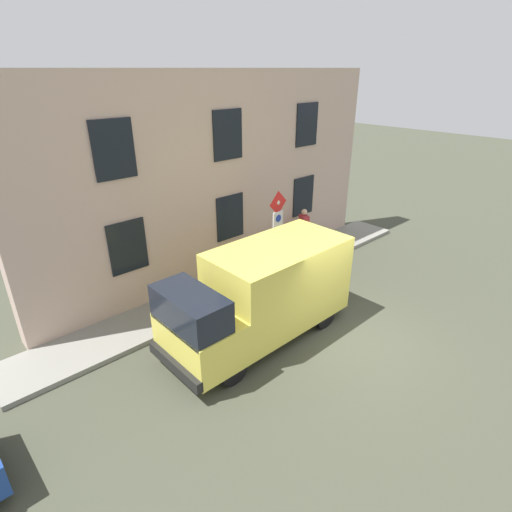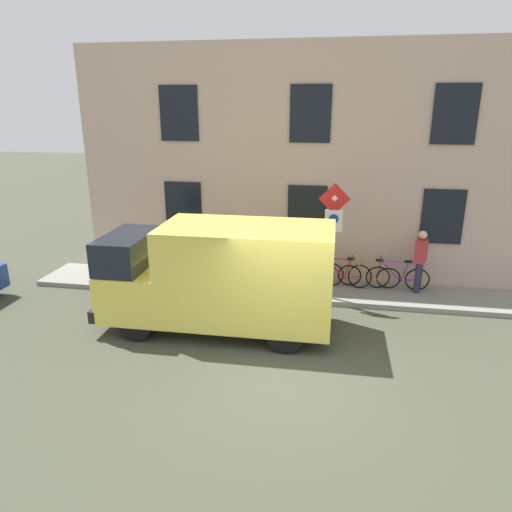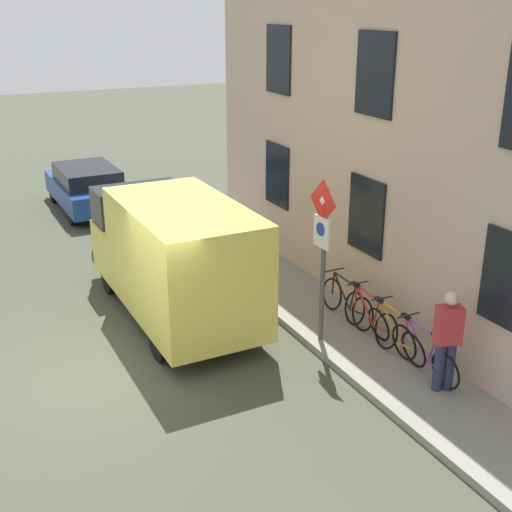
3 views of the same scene
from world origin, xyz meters
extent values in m
plane|color=#404334|center=(0.00, 0.00, 0.00)|extent=(80.00, 80.00, 0.00)
cube|color=gray|center=(4.18, 0.00, 0.07)|extent=(1.70, 15.31, 0.14)
cube|color=#C4A695|center=(5.39, 0.00, 3.33)|extent=(0.70, 13.31, 6.66)
cube|color=black|center=(5.02, -3.66, 2.13)|extent=(0.06, 1.10, 1.50)
cube|color=black|center=(5.02, 0.00, 2.13)|extent=(0.06, 1.10, 1.50)
cube|color=black|center=(5.02, 3.66, 2.13)|extent=(0.06, 1.10, 1.50)
cube|color=black|center=(5.02, 0.00, 4.79)|extent=(0.06, 1.10, 1.50)
cube|color=black|center=(5.02, 3.66, 4.79)|extent=(0.06, 1.10, 1.50)
cylinder|color=#474C47|center=(3.58, -0.76, 1.59)|extent=(0.09, 0.09, 2.91)
pyramid|color=silver|center=(3.50, -0.76, 2.80)|extent=(0.06, 0.50, 0.50)
pyramid|color=red|center=(3.51, -0.76, 2.80)|extent=(0.05, 0.56, 0.56)
cube|color=white|center=(3.52, -0.76, 2.25)|extent=(0.06, 0.44, 0.56)
cylinder|color=#1933B2|center=(3.50, -0.76, 2.31)|extent=(0.02, 0.24, 0.24)
cube|color=#E6D653|center=(1.64, 1.08, 1.41)|extent=(2.03, 3.81, 2.18)
cube|color=#E6D653|center=(1.62, 3.68, 0.87)|extent=(2.01, 1.42, 1.10)
cube|color=black|center=(1.62, 3.89, 1.77)|extent=(1.93, 0.99, 0.84)
cube|color=black|center=(1.61, 4.43, 0.50)|extent=(2.00, 0.18, 0.28)
cylinder|color=black|center=(0.74, 3.44, 0.38)|extent=(0.23, 0.76, 0.76)
cylinder|color=black|center=(2.50, 3.45, 0.38)|extent=(0.23, 0.76, 0.76)
cylinder|color=black|center=(0.77, 0.11, 0.38)|extent=(0.23, 0.76, 0.76)
cylinder|color=black|center=(2.53, 0.12, 0.38)|extent=(0.23, 0.76, 0.76)
cube|color=navy|center=(1.78, 9.97, 0.58)|extent=(1.80, 4.02, 0.64)
cube|color=black|center=(1.79, 9.77, 1.08)|extent=(1.64, 2.42, 0.60)
cylinder|color=black|center=(0.99, 11.28, 0.30)|extent=(0.19, 0.60, 0.60)
cylinder|color=black|center=(2.54, 11.30, 0.30)|extent=(0.19, 0.60, 0.60)
cylinder|color=black|center=(1.02, 8.64, 0.30)|extent=(0.19, 0.60, 0.60)
cylinder|color=black|center=(2.57, 8.66, 0.30)|extent=(0.19, 0.60, 0.60)
torus|color=black|center=(4.49, -2.04, 0.47)|extent=(0.11, 0.66, 0.66)
torus|color=black|center=(4.49, -3.09, 0.47)|extent=(0.11, 0.66, 0.66)
cylinder|color=purple|center=(4.49, -2.38, 0.68)|extent=(0.04, 0.60, 0.60)
cylinder|color=purple|center=(4.49, -2.46, 0.95)|extent=(0.04, 0.73, 0.07)
cylinder|color=purple|center=(4.49, -2.74, 0.66)|extent=(0.04, 0.18, 0.55)
cylinder|color=purple|center=(4.49, -2.88, 0.43)|extent=(0.04, 0.43, 0.12)
cylinder|color=purple|center=(4.49, -2.07, 0.72)|extent=(0.04, 0.09, 0.50)
cube|color=black|center=(4.49, -2.82, 0.97)|extent=(0.08, 0.20, 0.06)
cylinder|color=#262626|center=(4.49, -2.09, 1.02)|extent=(0.46, 0.03, 0.03)
torus|color=black|center=(4.51, -1.28, 0.47)|extent=(0.20, 0.67, 0.65)
torus|color=black|center=(4.46, -2.32, 0.47)|extent=(0.20, 0.67, 0.65)
cylinder|color=orange|center=(4.49, -1.61, 0.68)|extent=(0.06, 0.60, 0.60)
cylinder|color=orange|center=(4.49, -1.69, 0.95)|extent=(0.07, 0.73, 0.07)
cylinder|color=orange|center=(4.48, -1.97, 0.66)|extent=(0.04, 0.19, 0.55)
cylinder|color=orange|center=(4.47, -2.11, 0.43)|extent=(0.05, 0.43, 0.12)
cylinder|color=orange|center=(4.51, -1.30, 0.72)|extent=(0.04, 0.09, 0.50)
cube|color=black|center=(4.48, -2.05, 0.97)|extent=(0.09, 0.20, 0.06)
cylinder|color=#262626|center=(4.51, -1.33, 1.02)|extent=(0.46, 0.05, 0.03)
torus|color=black|center=(4.50, -0.51, 0.47)|extent=(0.20, 0.67, 0.65)
torus|color=black|center=(4.47, -1.56, 0.47)|extent=(0.20, 0.67, 0.65)
cylinder|color=red|center=(4.49, -0.84, 0.68)|extent=(0.06, 0.60, 0.60)
cylinder|color=red|center=(4.49, -0.92, 0.95)|extent=(0.06, 0.73, 0.07)
cylinder|color=red|center=(4.48, -1.21, 0.66)|extent=(0.04, 0.19, 0.55)
cylinder|color=red|center=(4.48, -1.34, 0.43)|extent=(0.05, 0.43, 0.12)
cylinder|color=red|center=(4.50, -0.53, 0.72)|extent=(0.04, 0.09, 0.50)
cube|color=black|center=(4.48, -1.28, 0.97)|extent=(0.09, 0.20, 0.06)
cylinder|color=#262626|center=(4.50, -0.56, 1.02)|extent=(0.46, 0.05, 0.03)
torus|color=black|center=(4.48, 0.26, 0.47)|extent=(0.14, 0.66, 0.66)
torus|color=black|center=(4.49, -0.79, 0.47)|extent=(0.14, 0.66, 0.66)
cylinder|color=black|center=(4.48, -0.07, 0.68)|extent=(0.05, 0.60, 0.60)
cylinder|color=black|center=(4.48, -0.15, 0.95)|extent=(0.05, 0.73, 0.07)
cylinder|color=black|center=(4.49, -0.44, 0.66)|extent=(0.04, 0.19, 0.55)
cylinder|color=black|center=(4.49, -0.57, 0.43)|extent=(0.04, 0.43, 0.12)
cylinder|color=black|center=(4.48, 0.24, 0.72)|extent=(0.04, 0.09, 0.50)
cube|color=black|center=(4.49, -0.51, 0.97)|extent=(0.08, 0.20, 0.06)
cylinder|color=#262626|center=(4.48, 0.21, 1.02)|extent=(0.46, 0.04, 0.03)
cylinder|color=#262B47|center=(4.52, -3.14, 0.56)|extent=(0.16, 0.16, 0.85)
cylinder|color=#262B47|center=(4.35, -3.07, 0.56)|extent=(0.16, 0.16, 0.85)
cube|color=#B53036|center=(4.44, -3.10, 1.30)|extent=(0.47, 0.38, 0.62)
sphere|color=beige|center=(4.44, -3.10, 1.75)|extent=(0.22, 0.22, 0.22)
camera|label=1|loc=(-5.01, 7.95, 6.65)|focal=28.35mm
camera|label=2|loc=(-8.11, -0.82, 5.02)|focal=32.98mm
camera|label=3|loc=(-2.41, -10.12, 5.99)|focal=46.83mm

